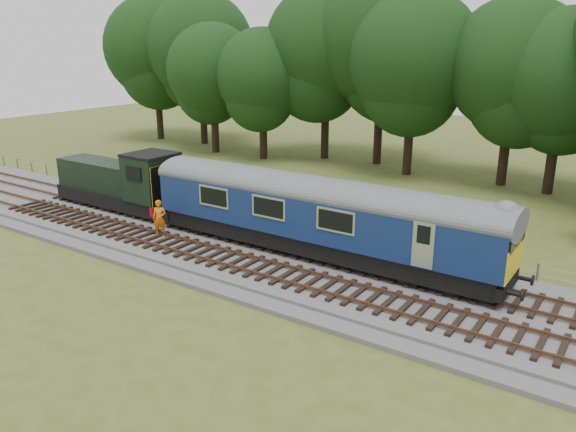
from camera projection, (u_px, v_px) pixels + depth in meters
The scene contains 9 objects.
ground at pixel (257, 259), 27.54m from camera, with size 120.00×120.00×0.00m, color #42561F.
ballast at pixel (257, 255), 27.48m from camera, with size 70.00×7.00×0.35m, color #4C4C4F.
track_north at pixel (273, 243), 28.52m from camera, with size 67.20×2.40×0.21m.
track_south at pixel (236, 261), 26.15m from camera, with size 67.20×2.40×0.21m.
fence at pixel (306, 234), 31.09m from camera, with size 64.00×0.12×1.00m, color #6B6054, non-canonical shape.
tree_line at pixel (423, 174), 44.91m from camera, with size 70.00×8.00×18.00m, color black, non-canonical shape.
dmu_railcar at pixel (317, 210), 26.48m from camera, with size 18.05×2.86×3.88m.
shunter_loco at pixel (121, 183), 34.13m from camera, with size 8.91×2.60×3.38m.
worker at pixel (159, 218), 29.41m from camera, with size 0.71×0.47×1.96m, color orange.
Camera 1 is at (15.66, -20.36, 10.27)m, focal length 35.00 mm.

